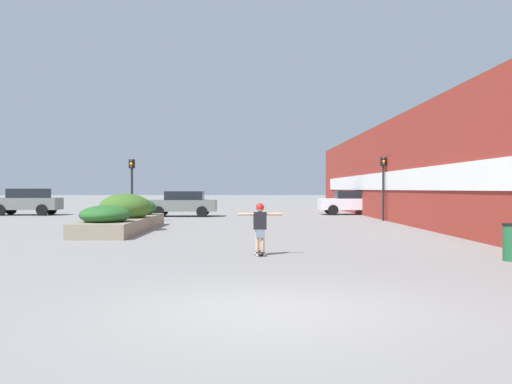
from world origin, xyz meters
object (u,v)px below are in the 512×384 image
at_px(skateboard, 260,253).
at_px(traffic_light_right, 383,177).
at_px(skateboarder, 260,222).
at_px(traffic_light_left, 132,179).
at_px(car_center_left, 183,203).
at_px(car_center_right, 351,202).
at_px(car_leftmost, 27,201).

xyz_separation_m(skateboard, traffic_light_right, (6.68, 15.30, 2.20)).
distance_m(skateboarder, traffic_light_left, 15.77).
relative_size(car_center_left, car_center_right, 1.01).
bearing_deg(car_leftmost, car_center_right, -88.59).
height_order(skateboarder, traffic_light_left, traffic_light_left).
relative_size(car_leftmost, car_center_left, 1.02).
distance_m(skateboarder, car_leftmost, 26.39).
xyz_separation_m(skateboarder, traffic_light_right, (6.68, 15.30, 1.44)).
height_order(traffic_light_left, traffic_light_right, traffic_light_right).
relative_size(car_leftmost, traffic_light_left, 1.34).
height_order(car_center_right, traffic_light_left, traffic_light_left).
distance_m(car_leftmost, car_center_left, 10.27).
relative_size(skateboarder, car_leftmost, 0.29).
distance_m(car_leftmost, traffic_light_right, 22.21).
distance_m(skateboarder, car_center_right, 23.49).
height_order(skateboard, car_leftmost, car_leftmost).
relative_size(skateboarder, traffic_light_left, 0.39).
distance_m(car_center_right, traffic_light_left, 14.99).
xyz_separation_m(skateboard, car_center_left, (-4.31, 20.28, 0.73)).
height_order(car_leftmost, car_center_left, car_leftmost).
relative_size(skateboard, car_center_right, 0.15).
xyz_separation_m(car_leftmost, car_center_right, (20.74, 0.51, -0.07)).
relative_size(car_center_left, traffic_light_left, 1.31).
relative_size(skateboarder, car_center_right, 0.30).
height_order(skateboarder, car_center_left, car_center_left).
bearing_deg(traffic_light_left, traffic_light_right, 3.77).
bearing_deg(skateboarder, car_leftmost, 117.48).
bearing_deg(car_center_right, skateboarder, 164.37).
height_order(skateboarder, car_center_right, car_center_right).
height_order(skateboard, skateboarder, skateboarder).
bearing_deg(traffic_light_left, car_center_right, 33.17).
xyz_separation_m(car_center_right, traffic_light_right, (0.36, -7.32, 1.46)).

